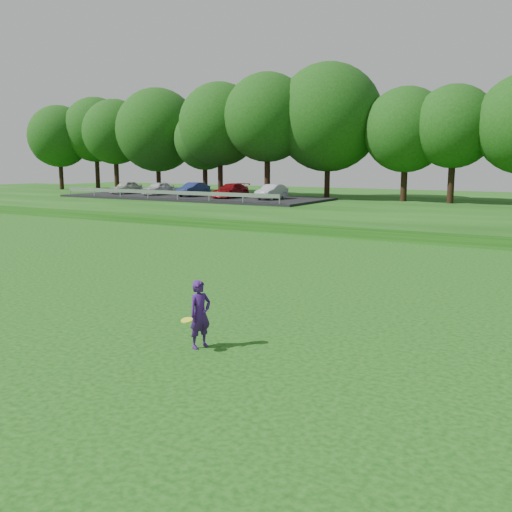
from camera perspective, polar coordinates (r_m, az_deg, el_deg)
The scene contains 6 objects.
ground at distance 11.16m, azimuth -9.15°, elevation -11.08°, with size 140.00×140.00×0.00m, color #113F0C.
berm at distance 42.68m, azimuth 21.43°, elevation 4.02°, with size 130.00×30.00×0.60m, color #113F0C.
walking_path at distance 29.05m, azimuth 16.88°, elevation 1.42°, with size 130.00×1.60×0.04m, color gray.
treeline at distance 46.67m, azimuth 22.86°, elevation 13.95°, with size 104.00×7.00×15.00m, color #143E0E, non-canonical shape.
parking_lot at distance 51.11m, azimuth -6.38°, elevation 6.22°, with size 24.00×9.00×1.38m.
woman at distance 12.07m, azimuth -5.62°, elevation -5.81°, with size 0.49×0.83×1.45m.
Camera 1 is at (6.75, -7.99, 3.91)m, focal length 40.00 mm.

